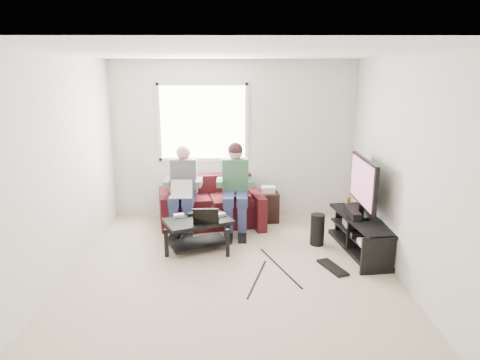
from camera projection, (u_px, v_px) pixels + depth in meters
name	position (u px, v px, depth m)	size (l,w,h in m)	color
floor	(232.00, 275.00, 5.21)	(4.50, 4.50, 0.00)	beige
ceiling	(231.00, 53.00, 4.57)	(4.50, 4.50, 0.00)	white
wall_back	(233.00, 140.00, 7.07)	(4.50, 4.50, 0.00)	silver
wall_front	(227.00, 251.00, 2.71)	(4.50, 4.50, 0.00)	silver
wall_left	(57.00, 171.00, 4.88)	(4.50, 4.50, 0.00)	silver
wall_right	(406.00, 171.00, 4.90)	(4.50, 4.50, 0.00)	silver
window	(203.00, 122.00, 6.98)	(1.48, 0.04, 1.28)	white
sofa	(211.00, 207.00, 6.89)	(1.78, 1.02, 0.76)	#401011
person_left	(183.00, 186.00, 6.54)	(0.40, 0.70, 1.31)	navy
person_right	(235.00, 182.00, 6.54)	(0.40, 0.71, 1.35)	navy
laptop_silver	(181.00, 193.00, 6.29)	(0.32, 0.22, 0.24)	silver
coffee_table	(198.00, 228.00, 5.88)	(1.02, 0.85, 0.44)	black
laptop_black	(206.00, 213.00, 5.75)	(0.34, 0.24, 0.24)	black
controller_a	(179.00, 215.00, 5.96)	(0.14, 0.09, 0.04)	silver
controller_b	(192.00, 214.00, 6.02)	(0.14, 0.09, 0.04)	black
controller_c	(220.00, 215.00, 5.99)	(0.14, 0.09, 0.04)	gray
tv_stand	(362.00, 236.00, 5.86)	(0.62, 1.49, 0.48)	black
tv	(363.00, 184.00, 5.78)	(0.12, 1.10, 0.81)	black
soundbar	(353.00, 212.00, 5.88)	(0.12, 0.50, 0.10)	black
drink_cup	(348.00, 200.00, 6.39)	(0.08, 0.08, 0.12)	#9E6A44
console_white	(371.00, 243.00, 5.45)	(0.30, 0.22, 0.06)	silver
console_grey	(356.00, 223.00, 6.13)	(0.34, 0.26, 0.08)	gray
console_black	(363.00, 233.00, 5.79)	(0.38, 0.30, 0.07)	black
subwoofer	(317.00, 230.00, 6.08)	(0.20, 0.20, 0.45)	black
keyboard_floor	(333.00, 267.00, 5.37)	(0.17, 0.50, 0.03)	black
end_table	(268.00, 206.00, 7.04)	(0.33, 0.33, 0.59)	black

